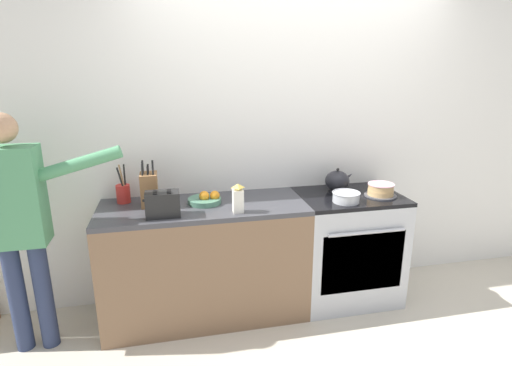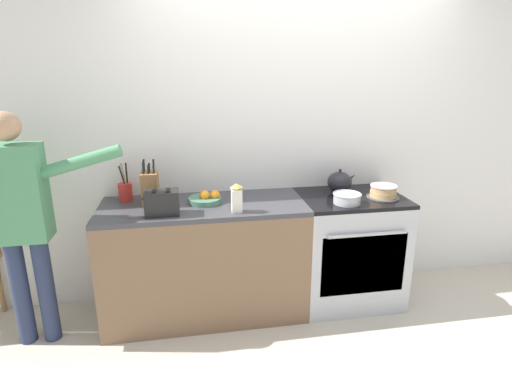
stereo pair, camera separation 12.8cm
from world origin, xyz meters
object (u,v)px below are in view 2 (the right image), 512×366
at_px(layer_cake, 383,192).
at_px(toaster, 162,203).
at_px(tea_kettle, 340,182).
at_px(stove_range, 348,248).
at_px(person_baker, 21,212).
at_px(knife_block, 150,188).
at_px(milk_carton, 237,199).
at_px(utensil_crock, 125,191).
at_px(fruit_bowl, 206,199).
at_px(mixing_bowl, 347,198).

height_order(layer_cake, toaster, toaster).
bearing_deg(tea_kettle, stove_range, -66.00).
bearing_deg(toaster, person_baker, 178.96).
xyz_separation_m(tea_kettle, knife_block, (-1.46, -0.05, 0.04)).
relative_size(tea_kettle, person_baker, 0.15).
relative_size(stove_range, milk_carton, 4.33).
relative_size(utensil_crock, milk_carton, 1.43).
xyz_separation_m(fruit_bowl, toaster, (-0.30, -0.20, 0.06)).
bearing_deg(tea_kettle, person_baker, -173.15).
relative_size(tea_kettle, mixing_bowl, 1.14).
height_order(knife_block, person_baker, person_baker).
distance_m(toaster, person_baker, 0.88).
height_order(knife_block, toaster, knife_block).
height_order(stove_range, tea_kettle, tea_kettle).
height_order(stove_range, milk_carton, milk_carton).
height_order(stove_range, utensil_crock, utensil_crock).
relative_size(stove_range, fruit_bowl, 3.64).
xyz_separation_m(layer_cake, tea_kettle, (-0.27, 0.20, 0.03)).
height_order(mixing_bowl, utensil_crock, utensil_crock).
bearing_deg(person_baker, fruit_bowl, -4.70).
distance_m(mixing_bowl, fruit_bowl, 1.03).
distance_m(layer_cake, knife_block, 1.74).
bearing_deg(knife_block, mixing_bowl, -9.16).
bearing_deg(milk_carton, fruit_bowl, 129.62).
distance_m(fruit_bowl, toaster, 0.37).
bearing_deg(mixing_bowl, utensil_crock, 168.00).
distance_m(tea_kettle, mixing_bowl, 0.28).
bearing_deg(knife_block, layer_cake, -4.95).
bearing_deg(fruit_bowl, layer_cake, -5.04).
xyz_separation_m(stove_range, toaster, (-1.42, -0.16, 0.53)).
bearing_deg(milk_carton, stove_range, 12.22).
bearing_deg(knife_block, person_baker, -164.46).
distance_m(knife_block, person_baker, 0.82).
relative_size(mixing_bowl, milk_carton, 1.02).
height_order(stove_range, fruit_bowl, fruit_bowl).
bearing_deg(tea_kettle, milk_carton, -159.56).
bearing_deg(fruit_bowl, person_baker, -171.02).
xyz_separation_m(stove_range, mixing_bowl, (-0.10, -0.15, 0.48)).
relative_size(stove_range, mixing_bowl, 4.26).
relative_size(tea_kettle, utensil_crock, 0.81).
bearing_deg(tea_kettle, toaster, -168.16).
bearing_deg(person_baker, utensil_crock, 15.43).
bearing_deg(fruit_bowl, toaster, -146.08).
height_order(fruit_bowl, milk_carton, milk_carton).
distance_m(utensil_crock, milk_carton, 0.87).
bearing_deg(milk_carton, tea_kettle, 20.44).
distance_m(layer_cake, person_baker, 2.52).
relative_size(fruit_bowl, person_baker, 0.15).
xyz_separation_m(layer_cake, person_baker, (-2.51, -0.07, 0.02)).
distance_m(stove_range, milk_carton, 1.08).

